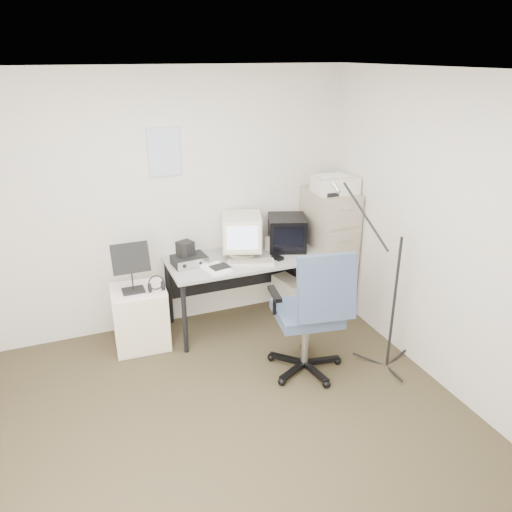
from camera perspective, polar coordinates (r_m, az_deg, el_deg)
name	(u,v)px	position (r m, az deg, el deg)	size (l,w,h in m)	color
floor	(235,430)	(3.93, -2.43, -19.28)	(3.60, 3.60, 0.01)	#3C3423
ceiling	(228,71)	(2.94, -3.26, 20.33)	(3.60, 3.60, 0.01)	white
wall_back	(170,204)	(4.87, -9.83, 5.89)	(3.60, 0.02, 2.50)	beige
wall_front	(408,484)	(1.92, 16.98, -23.69)	(3.60, 0.02, 2.50)	beige
wall_right	(452,241)	(4.13, 21.49, 1.65)	(0.02, 3.60, 2.50)	beige
wall_calendar	(164,152)	(4.74, -10.44, 11.63)	(0.30, 0.02, 0.44)	white
filing_cabinet	(328,251)	(5.32, 8.20, 0.59)	(0.40, 0.60, 1.30)	gray
printer	(335,184)	(5.04, 9.02, 8.08)	(0.42, 0.29, 0.16)	beige
desk	(245,291)	(5.04, -1.28, -4.02)	(1.50, 0.70, 0.73)	#96988D
crt_monitor	(242,235)	(4.88, -1.63, 2.39)	(0.37, 0.39, 0.41)	beige
crt_tv	(287,233)	(5.08, 3.54, 2.69)	(0.36, 0.39, 0.33)	black
desk_speaker	(270,244)	(5.04, 1.65, 1.42)	(0.08, 0.08, 0.14)	beige
keyboard	(251,263)	(4.74, -0.56, -0.76)	(0.44, 0.16, 0.02)	beige
mouse	(278,258)	(4.85, 2.49, -0.18)	(0.07, 0.12, 0.03)	black
radio_receiver	(189,260)	(4.75, -7.65, -0.47)	(0.31, 0.22, 0.09)	black
radio_speaker	(185,248)	(4.73, -8.09, 0.86)	(0.14, 0.13, 0.14)	black
papers	(216,269)	(4.63, -4.61, -1.46)	(0.20, 0.28, 0.02)	white
pc_tower	(289,296)	(5.34, 3.79, -4.57)	(0.18, 0.41, 0.38)	beige
office_chair	(306,311)	(4.24, 5.79, -6.23)	(0.67, 0.67, 1.16)	#343B58
side_cart	(140,317)	(4.81, -13.07, -6.85)	(0.49, 0.39, 0.61)	silver
music_stand	(131,267)	(4.52, -14.09, -1.23)	(0.32, 0.17, 0.48)	black
headphones	(156,286)	(4.57, -11.33, -3.34)	(0.16, 0.16, 0.03)	black
mic_stand	(396,284)	(4.33, 15.73, -3.14)	(0.02, 0.02, 1.60)	black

